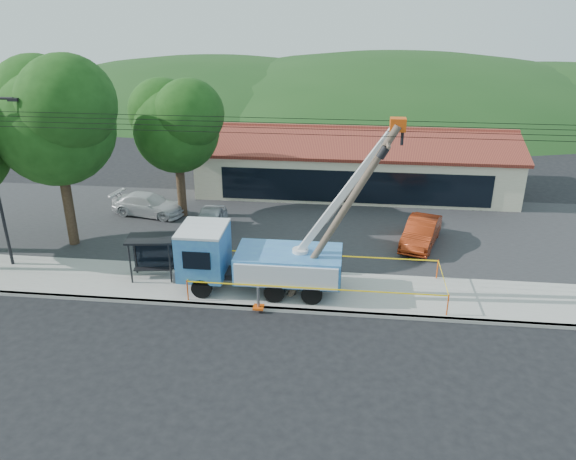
# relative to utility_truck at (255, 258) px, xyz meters

# --- Properties ---
(ground) EXTENTS (120.00, 120.00, 0.00)m
(ground) POSITION_rel_utility_truck_xyz_m (0.69, -3.82, -1.80)
(ground) COLOR black
(ground) RESTS_ON ground
(curb) EXTENTS (60.00, 0.25, 0.15)m
(curb) POSITION_rel_utility_truck_xyz_m (0.69, -1.72, -1.73)
(curb) COLOR #99968F
(curb) RESTS_ON ground
(sidewalk) EXTENTS (60.00, 4.00, 0.15)m
(sidewalk) POSITION_rel_utility_truck_xyz_m (0.69, 0.18, -1.73)
(sidewalk) COLOR #99968F
(sidewalk) RESTS_ON ground
(parking_lot) EXTENTS (60.00, 12.00, 0.10)m
(parking_lot) POSITION_rel_utility_truck_xyz_m (0.69, 8.18, -1.75)
(parking_lot) COLOR #28282B
(parking_lot) RESTS_ON ground
(strip_mall) EXTENTS (22.50, 8.53, 4.67)m
(strip_mall) POSITION_rel_utility_truck_xyz_m (4.69, 16.16, 0.08)
(strip_mall) COLOR beige
(strip_mall) RESTS_ON ground
(tree_west_near) EXTENTS (7.56, 6.72, 10.80)m
(tree_west_near) POSITION_rel_utility_truck_xyz_m (-11.31, 4.18, 5.72)
(tree_west_near) COLOR #332316
(tree_west_near) RESTS_ON ground
(tree_lot) EXTENTS (6.30, 5.60, 8.94)m
(tree_lot) POSITION_rel_utility_truck_xyz_m (-6.31, 9.18, 4.41)
(tree_lot) COLOR #332316
(tree_lot) RESTS_ON ground
(hill_west) EXTENTS (78.40, 56.00, 28.00)m
(hill_west) POSITION_rel_utility_truck_xyz_m (-14.31, 51.18, -1.80)
(hill_west) COLOR #193D16
(hill_west) RESTS_ON ground
(hill_center) EXTENTS (89.60, 64.00, 32.00)m
(hill_center) POSITION_rel_utility_truck_xyz_m (10.69, 51.18, -1.80)
(hill_center) COLOR #193D16
(hill_center) RESTS_ON ground
(hill_east) EXTENTS (72.80, 52.00, 26.00)m
(hill_east) POSITION_rel_utility_truck_xyz_m (30.69, 51.18, -1.80)
(hill_east) COLOR #193D16
(hill_east) RESTS_ON ground
(utility_truck) EXTENTS (10.26, 4.18, 8.53)m
(utility_truck) POSITION_rel_utility_truck_xyz_m (0.00, 0.00, 0.00)
(utility_truck) COLOR black
(utility_truck) RESTS_ON ground
(leaning_pole) EXTENTS (4.78, 1.80, 8.42)m
(leaning_pole) POSITION_rel_utility_truck_xyz_m (4.21, -0.48, 2.92)
(leaning_pole) COLOR brown
(leaning_pole) RESTS_ON ground
(bus_shelter) EXTENTS (2.47, 1.71, 2.22)m
(bus_shelter) POSITION_rel_utility_truck_xyz_m (-5.33, 0.69, -0.04)
(bus_shelter) COLOR black
(bus_shelter) RESTS_ON ground
(caution_tape) EXTENTS (11.95, 3.57, 1.03)m
(caution_tape) POSITION_rel_utility_truck_xyz_m (2.97, 0.29, -0.88)
(caution_tape) COLOR #D8470B
(caution_tape) RESTS_ON ground
(car_silver) EXTENTS (2.25, 4.71, 1.55)m
(car_silver) POSITION_rel_utility_truck_xyz_m (-3.78, 6.16, -1.80)
(car_silver) COLOR #ACAEB4
(car_silver) RESTS_ON ground
(car_red) EXTENTS (2.88, 4.89, 1.52)m
(car_red) POSITION_rel_utility_truck_xyz_m (8.53, 6.25, -1.80)
(car_red) COLOR maroon
(car_red) RESTS_ON ground
(car_white) EXTENTS (5.08, 2.80, 1.39)m
(car_white) POSITION_rel_utility_truck_xyz_m (-8.55, 9.04, -1.80)
(car_white) COLOR silver
(car_white) RESTS_ON ground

